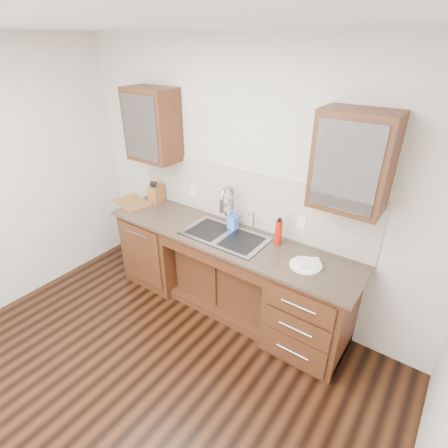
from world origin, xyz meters
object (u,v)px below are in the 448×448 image
Objects in this scene: plate at (305,265)px; water_bottle at (279,233)px; knife_block at (157,194)px; cutting_board at (132,203)px; soap_bottle at (233,220)px.

water_bottle is at bearing 153.41° from plate.
knife_block reaches higher than plate.
cutting_board is (-1.83, -0.18, -0.11)m from water_bottle.
soap_bottle is 1.01× the size of knife_block.
plate is 2.00m from knife_block.
knife_block is 0.48× the size of cutting_board.
knife_block is at bearing 173.88° from plate.
water_bottle is 1.84m from cutting_board.
soap_bottle is 1.10m from knife_block.
water_bottle is at bearing 5.52° from cutting_board.
water_bottle reaches higher than cutting_board.
knife_block is (-1.99, 0.21, 0.09)m from plate.
plate is 2.19m from cutting_board.
water_bottle is at bearing -6.98° from knife_block.
knife_block reaches higher than cutting_board.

